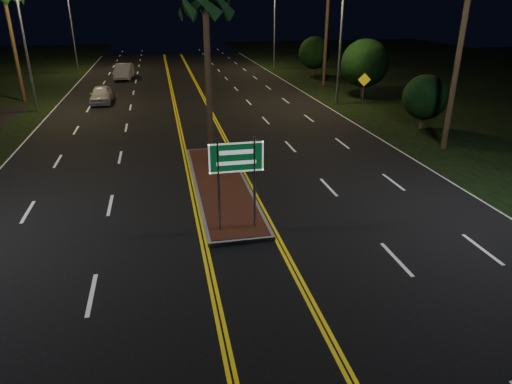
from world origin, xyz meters
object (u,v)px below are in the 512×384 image
object	(u,v)px
highway_sign	(236,166)
streetlight_right_mid	(336,26)
streetlight_right_far	(271,17)
shrub_far	(314,53)
median_island	(221,185)
warning_sign	(364,84)
streetlight_left_mid	(28,28)
car_near	(101,93)
palm_median	(205,3)
shrub_mid	(365,63)
streetlight_left_far	(74,18)
car_far	(124,70)
shrub_near	(425,97)

from	to	relation	value
highway_sign	streetlight_right_mid	size ratio (longest dim) A/B	0.36
streetlight_right_far	shrub_far	xyz separation A→B (m)	(3.19, -6.00, -3.32)
median_island	streetlight_right_far	size ratio (longest dim) A/B	1.14
highway_sign	shrub_far	bearing A→B (deg)	67.43
shrub_far	warning_sign	distance (m)	14.37
streetlight_left_mid	streetlight_right_far	distance (m)	27.83
highway_sign	streetlight_right_far	distance (m)	40.74
streetlight_right_mid	car_near	xyz separation A→B (m)	(-17.32, 4.04, -4.89)
streetlight_right_mid	palm_median	distance (m)	15.73
car_near	shrub_mid	bearing A→B (deg)	-5.71
streetlight_left_far	streetlight_right_far	size ratio (longest dim) A/B	1.00
highway_sign	car_far	size ratio (longest dim) A/B	0.62
shrub_far	warning_sign	size ratio (longest dim) A/B	1.71
streetlight_left_far	shrub_mid	distance (m)	31.85
streetlight_right_far	warning_sign	distance (m)	20.88
car_far	highway_sign	bearing A→B (deg)	-76.47
highway_sign	streetlight_left_far	bearing A→B (deg)	104.44
shrub_mid	shrub_far	world-z (taller)	shrub_mid
streetlight_left_far	streetlight_right_mid	bearing A→B (deg)	-46.03
shrub_mid	shrub_far	xyz separation A→B (m)	(-0.20, 12.00, -0.39)
streetlight_left_far	streetlight_left_mid	bearing A→B (deg)	-90.00
highway_sign	shrub_near	xyz separation A→B (m)	(13.50, 11.20, -0.46)
shrub_near	streetlight_left_far	bearing A→B (deg)	128.79
car_near	car_far	distance (m)	12.06
shrub_near	car_near	size ratio (longest dim) A/B	0.72
highway_sign	streetlight_right_far	xyz separation A→B (m)	(10.61, 39.20, 3.25)
streetlight_right_mid	car_far	distance (m)	23.37
median_island	warning_sign	distance (m)	19.66
median_island	streetlight_right_mid	xyz separation A→B (m)	(10.61, 15.00, 5.57)
streetlight_right_far	palm_median	distance (m)	33.28
streetlight_right_mid	shrub_near	size ratio (longest dim) A/B	2.73
median_island	shrub_far	size ratio (longest dim) A/B	2.59
warning_sign	streetlight_right_far	bearing A→B (deg)	107.92
streetlight_right_far	shrub_mid	xyz separation A→B (m)	(3.39, -18.00, -2.93)
highway_sign	car_near	bearing A→B (deg)	106.10
streetlight_left_far	median_island	bearing A→B (deg)	-74.00
median_island	shrub_far	bearing A→B (deg)	64.55
palm_median	shrub_far	size ratio (longest dim) A/B	2.10
median_island	highway_sign	world-z (taller)	highway_sign
streetlight_left_mid	warning_sign	xyz separation A→B (m)	(23.61, -2.32, -4.17)
palm_median	car_near	world-z (taller)	palm_median
highway_sign	shrub_far	distance (m)	35.96
car_far	warning_sign	bearing A→B (deg)	-36.87
streetlight_right_far	shrub_far	world-z (taller)	streetlight_right_far
car_far	palm_median	bearing A→B (deg)	-73.98
streetlight_right_far	streetlight_left_mid	bearing A→B (deg)	-139.70
streetlight_left_mid	streetlight_right_mid	bearing A→B (deg)	-5.38
streetlight_right_far	palm_median	world-z (taller)	streetlight_right_far
car_far	streetlight_left_far	bearing A→B (deg)	134.11
highway_sign	palm_median	bearing A→B (deg)	90.00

